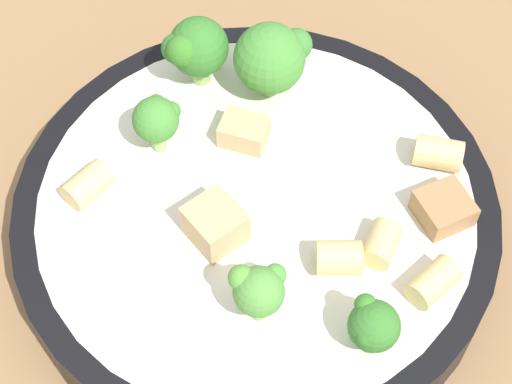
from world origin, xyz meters
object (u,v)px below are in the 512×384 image
Objects in this scene: broccoli_floret_2 at (373,326)px; rigatoni_2 at (438,153)px; rigatoni_1 at (88,185)px; broccoli_floret_4 at (273,57)px; chicken_chunk_0 at (444,208)px; broccoli_floret_3 at (157,119)px; rigatoni_0 at (339,258)px; broccoli_floret_0 at (195,48)px; chicken_chunk_1 at (215,224)px; pasta_bowl at (256,218)px; rigatoni_3 at (381,244)px; chicken_chunk_2 at (236,133)px; broccoli_floret_1 at (258,290)px; rigatoni_4 at (433,282)px.

rigatoni_2 is at bearing -31.65° from broccoli_floret_2.
broccoli_floret_4 is at bearing -62.06° from rigatoni_1.
chicken_chunk_0 is (-0.04, -0.18, -0.00)m from rigatoni_1.
chicken_chunk_0 is (-0.07, -0.14, -0.02)m from broccoli_floret_3.
rigatoni_1 is (0.06, 0.12, -0.00)m from rigatoni_0.
broccoli_floret_0 is at bearing 19.15° from broccoli_floret_2.
rigatoni_1 is (-0.03, 0.04, -0.01)m from broccoli_floret_3.
chicken_chunk_1 is at bearing 178.39° from broccoli_floret_0.
pasta_bowl is 0.10m from broccoli_floret_2.
broccoli_floret_2 is at bearing 160.67° from rigatoni_3.
pasta_bowl is 5.50× the size of broccoli_floret_4.
broccoli_floret_0 is 0.10m from rigatoni_1.
rigatoni_1 is 0.97× the size of rigatoni_2.
chicken_chunk_2 is at bearing 56.44° from chicken_chunk_0.
broccoli_floret_1 reaches higher than rigatoni_1.
broccoli_floret_3 reaches higher than rigatoni_0.
chicken_chunk_0 is (-0.11, -0.11, -0.02)m from broccoli_floret_0.
pasta_bowl is 9.64× the size of chicken_chunk_1.
broccoli_floret_1 reaches higher than chicken_chunk_1.
rigatoni_2 reaches higher than pasta_bowl.
rigatoni_0 is 0.84× the size of chicken_chunk_1.
rigatoni_4 is 1.01× the size of chicken_chunk_2.
rigatoni_2 is at bearing -92.67° from rigatoni_1.
broccoli_floret_2 reaches higher than rigatoni_2.
broccoli_floret_3 is 1.42× the size of rigatoni_4.
broccoli_floret_0 is 1.94× the size of rigatoni_0.
broccoli_floret_2 reaches higher than pasta_bowl.
broccoli_floret_1 is at bearing 177.38° from chicken_chunk_2.
broccoli_floret_3 is 0.07m from broccoli_floret_4.
rigatoni_3 is 0.90× the size of chicken_chunk_2.
broccoli_floret_2 is 0.08m from chicken_chunk_0.
broccoli_floret_3 is at bearing -56.87° from rigatoni_1.
broccoli_floret_0 is at bearing 4.34° from broccoli_floret_1.
rigatoni_4 is 0.11m from chicken_chunk_1.
rigatoni_4 is (-0.00, -0.08, -0.01)m from broccoli_floret_1.
broccoli_floret_4 is 0.10m from rigatoni_2.
rigatoni_1 is 0.18m from chicken_chunk_0.
rigatoni_2 is at bearing -41.05° from rigatoni_3.
broccoli_floret_0 is at bearing 22.37° from rigatoni_0.
rigatoni_2 is 0.95× the size of chicken_chunk_1.
chicken_chunk_2 is at bearing 19.19° from broccoli_floret_2.
broccoli_floret_3 is 1.36× the size of chicken_chunk_1.
rigatoni_0 reaches higher than rigatoni_3.
broccoli_floret_0 is 0.93× the size of broccoli_floret_4.
broccoli_floret_4 reaches higher than rigatoni_0.
broccoli_floret_1 is 0.10m from chicken_chunk_2.
chicken_chunk_1 is at bearing 124.75° from pasta_bowl.
broccoli_floret_3 is 1.47× the size of rigatoni_1.
rigatoni_3 is at bearing -162.73° from broccoli_floret_4.
rigatoni_1 is (0.10, 0.12, -0.01)m from broccoli_floret_2.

